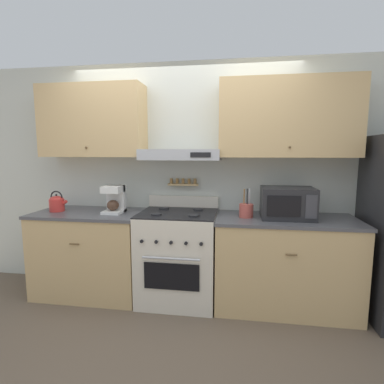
{
  "coord_description": "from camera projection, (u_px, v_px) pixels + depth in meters",
  "views": [
    {
      "loc": [
        0.6,
        -2.65,
        1.58
      ],
      "look_at": [
        0.16,
        0.28,
        1.18
      ],
      "focal_mm": 28.0,
      "sensor_mm": 36.0,
      "label": 1
    }
  ],
  "objects": [
    {
      "name": "ground_plane",
      "position": [
        172.0,
        315.0,
        2.9
      ],
      "size": [
        16.0,
        16.0,
        0.0
      ],
      "primitive_type": "plane",
      "color": "brown"
    },
    {
      "name": "utensil_crock",
      "position": [
        246.0,
        210.0,
        2.99
      ],
      "size": [
        0.14,
        0.14,
        0.29
      ],
      "color": "#B24C42",
      "rests_on": "counter_right"
    },
    {
      "name": "wall_back",
      "position": [
        188.0,
        157.0,
        3.32
      ],
      "size": [
        5.2,
        0.46,
        2.55
      ],
      "color": "silver",
      "rests_on": "ground_plane"
    },
    {
      "name": "microwave",
      "position": [
        287.0,
        203.0,
        2.93
      ],
      "size": [
        0.51,
        0.37,
        0.3
      ],
      "color": "#232326",
      "rests_on": "counter_right"
    },
    {
      "name": "tea_kettle",
      "position": [
        57.0,
        203.0,
        3.29
      ],
      "size": [
        0.21,
        0.16,
        0.23
      ],
      "color": "red",
      "rests_on": "counter_left"
    },
    {
      "name": "coffee_maker",
      "position": [
        115.0,
        199.0,
        3.21
      ],
      "size": [
        0.2,
        0.24,
        0.29
      ],
      "color": "white",
      "rests_on": "counter_left"
    },
    {
      "name": "counter_left",
      "position": [
        92.0,
        252.0,
        3.33
      ],
      "size": [
        1.18,
        0.69,
        0.93
      ],
      "color": "tan",
      "rests_on": "ground_plane"
    },
    {
      "name": "stove_range",
      "position": [
        178.0,
        256.0,
        3.17
      ],
      "size": [
        0.79,
        0.7,
        1.08
      ],
      "color": "beige",
      "rests_on": "ground_plane"
    },
    {
      "name": "counter_right",
      "position": [
        284.0,
        263.0,
        3.02
      ],
      "size": [
        1.38,
        0.69,
        0.93
      ],
      "color": "tan",
      "rests_on": "ground_plane"
    }
  ]
}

